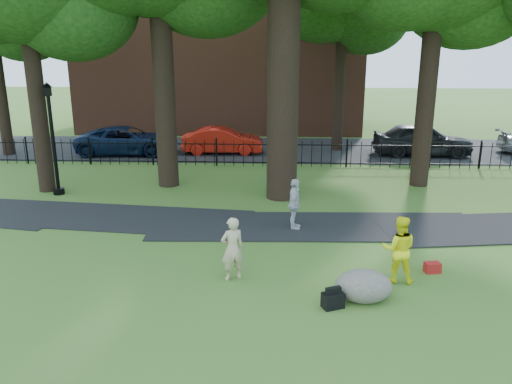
{
  "coord_description": "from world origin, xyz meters",
  "views": [
    {
      "loc": [
        -0.12,
        -10.59,
        5.28
      ],
      "look_at": [
        -0.7,
        2.0,
        1.64
      ],
      "focal_mm": 35.0,
      "sensor_mm": 36.0,
      "label": 1
    }
  ],
  "objects_px": {
    "boulder": "(364,283)",
    "lamppost": "(53,141)",
    "man": "(399,249)",
    "red_sedan": "(223,141)",
    "woman": "(232,249)"
  },
  "relations": [
    {
      "from": "boulder",
      "to": "lamppost",
      "type": "height_order",
      "value": "lamppost"
    },
    {
      "from": "boulder",
      "to": "lamppost",
      "type": "bearing_deg",
      "value": 142.82
    },
    {
      "from": "man",
      "to": "red_sedan",
      "type": "relative_size",
      "value": 0.39
    },
    {
      "from": "man",
      "to": "lamppost",
      "type": "distance_m",
      "value": 13.01
    },
    {
      "from": "man",
      "to": "boulder",
      "type": "height_order",
      "value": "man"
    },
    {
      "from": "boulder",
      "to": "red_sedan",
      "type": "distance_m",
      "value": 16.18
    },
    {
      "from": "woman",
      "to": "lamppost",
      "type": "xyz_separation_m",
      "value": [
        -7.18,
        6.84,
        1.25
      ]
    },
    {
      "from": "man",
      "to": "red_sedan",
      "type": "height_order",
      "value": "man"
    },
    {
      "from": "man",
      "to": "red_sedan",
      "type": "distance_m",
      "value": 15.63
    },
    {
      "from": "red_sedan",
      "to": "woman",
      "type": "bearing_deg",
      "value": -174.72
    },
    {
      "from": "woman",
      "to": "man",
      "type": "height_order",
      "value": "man"
    },
    {
      "from": "red_sedan",
      "to": "man",
      "type": "bearing_deg",
      "value": -160.48
    },
    {
      "from": "boulder",
      "to": "lamppost",
      "type": "xyz_separation_m",
      "value": [
        -10.12,
        7.68,
        1.66
      ]
    },
    {
      "from": "man",
      "to": "lamppost",
      "type": "bearing_deg",
      "value": -22.91
    },
    {
      "from": "man",
      "to": "lamppost",
      "type": "relative_size",
      "value": 0.39
    }
  ]
}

